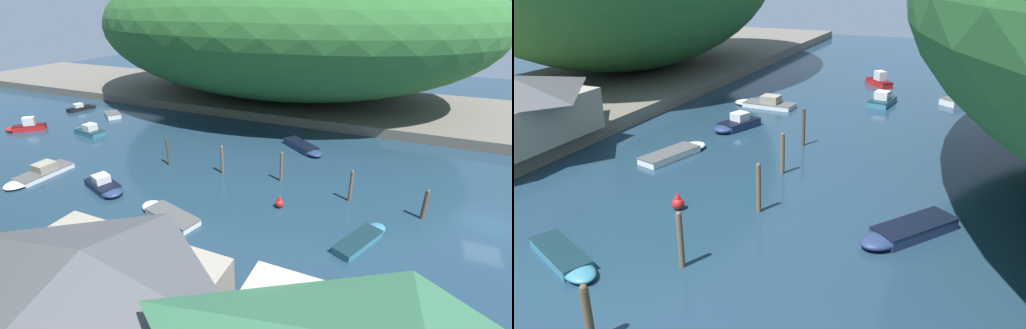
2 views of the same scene
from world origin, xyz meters
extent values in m
plane|color=#1E384C|center=(0.00, 30.00, 0.00)|extent=(130.00, 130.00, 0.00)
cube|color=#666056|center=(26.66, 30.00, 0.61)|extent=(22.00, 120.00, 1.21)
ellipsoid|color=#2D662D|center=(27.76, 26.14, 11.52)|extent=(42.76, 59.87, 20.61)
cube|color=gray|center=(-18.60, 17.99, 2.74)|extent=(7.13, 9.82, 3.05)
pyramid|color=#4C4C51|center=(-18.60, 17.99, 5.02)|extent=(7.70, 10.61, 1.53)
cube|color=navy|center=(-7.11, 29.99, 0.31)|extent=(2.80, 3.85, 0.61)
ellipsoid|color=navy|center=(-7.69, 28.36, 0.31)|extent=(2.14, 2.19, 0.61)
cube|color=black|center=(-7.11, 29.99, 0.63)|extent=(2.86, 3.93, 0.03)
cube|color=silver|center=(-7.07, 30.09, 0.95)|extent=(1.55, 1.55, 0.69)
cube|color=black|center=(9.92, 52.24, 0.24)|extent=(3.68, 2.02, 0.48)
ellipsoid|color=black|center=(11.61, 51.82, 0.24)|extent=(1.97, 1.54, 0.48)
cube|color=black|center=(9.92, 52.24, 0.50)|extent=(3.75, 2.06, 0.03)
cube|color=silver|center=(9.81, 52.27, 0.79)|extent=(1.39, 1.12, 0.61)
cube|color=red|center=(0.76, 50.53, 0.32)|extent=(3.42, 3.57, 0.64)
ellipsoid|color=red|center=(-0.47, 51.87, 0.32)|extent=(2.14, 2.18, 0.64)
cube|color=#450A0A|center=(0.76, 50.53, 0.66)|extent=(3.49, 3.64, 0.03)
cube|color=silver|center=(0.84, 50.44, 1.17)|extent=(1.53, 1.56, 1.05)
cube|color=navy|center=(8.76, 17.01, 0.31)|extent=(4.06, 4.59, 0.61)
ellipsoid|color=navy|center=(7.39, 15.23, 0.31)|extent=(2.63, 2.75, 0.61)
cube|color=black|center=(8.76, 17.01, 0.63)|extent=(4.14, 4.68, 0.03)
cube|color=teal|center=(2.64, 42.08, 0.29)|extent=(2.32, 3.83, 0.57)
ellipsoid|color=teal|center=(2.88, 43.87, 0.29)|extent=(1.99, 2.03, 0.57)
cube|color=#132A33|center=(2.64, 42.08, 0.59)|extent=(2.37, 3.90, 0.03)
cube|color=silver|center=(2.62, 41.97, 0.98)|extent=(1.45, 1.43, 0.81)
cube|color=teal|center=(-6.07, 8.56, 0.23)|extent=(4.23, 2.91, 0.47)
ellipsoid|color=teal|center=(-4.24, 7.72, 0.23)|extent=(2.37, 2.00, 0.47)
cube|color=#132A33|center=(-6.07, 8.56, 0.48)|extent=(4.31, 2.97, 0.03)
cube|color=white|center=(-7.28, 37.16, 0.21)|extent=(4.93, 2.33, 0.41)
ellipsoid|color=white|center=(-9.70, 37.28, 0.21)|extent=(2.51, 2.11, 0.41)
cube|color=#525252|center=(-7.28, 37.16, 0.43)|extent=(5.03, 2.38, 0.03)
cube|color=#9E937F|center=(-7.13, 37.15, 0.78)|extent=(1.76, 1.55, 0.74)
cube|color=white|center=(9.31, 45.06, 0.31)|extent=(3.05, 3.35, 0.63)
ellipsoid|color=white|center=(10.11, 46.24, 0.31)|extent=(2.18, 2.12, 0.63)
cube|color=#525252|center=(9.31, 45.06, 0.64)|extent=(3.11, 3.42, 0.03)
cube|color=white|center=(-8.56, 21.64, 0.23)|extent=(2.75, 4.69, 0.46)
ellipsoid|color=white|center=(-8.00, 23.77, 0.23)|extent=(2.11, 2.54, 0.46)
cube|color=#525252|center=(-8.56, 21.64, 0.48)|extent=(2.81, 4.79, 0.03)
cylinder|color=brown|center=(-0.95, 4.64, 1.13)|extent=(0.32, 0.32, 2.25)
sphere|color=brown|center=(-0.95, 4.64, 2.31)|extent=(0.29, 0.29, 0.29)
cylinder|color=brown|center=(-0.52, 10.09, 1.29)|extent=(0.27, 0.27, 2.58)
sphere|color=brown|center=(-0.52, 10.09, 2.63)|extent=(0.24, 0.24, 0.24)
cylinder|color=brown|center=(0.52, 16.38, 1.34)|extent=(0.26, 0.26, 2.69)
sphere|color=brown|center=(0.52, 16.38, 2.74)|extent=(0.24, 0.24, 0.24)
cylinder|color=brown|center=(-0.22, 21.99, 1.31)|extent=(0.28, 0.28, 2.62)
sphere|color=brown|center=(-0.22, 21.99, 2.67)|extent=(0.25, 0.25, 0.25)
cylinder|color=#4C3D2D|center=(-0.72, 27.78, 1.38)|extent=(0.24, 0.24, 2.75)
sphere|color=#4C3D2D|center=(-0.72, 27.78, 2.80)|extent=(0.22, 0.22, 0.22)
sphere|color=red|center=(-3.74, 14.96, 0.35)|extent=(0.69, 0.69, 0.69)
cone|color=red|center=(-3.74, 14.96, 0.87)|extent=(0.35, 0.35, 0.35)
cylinder|color=#282D3D|center=(-16.97, 17.94, 1.64)|extent=(0.13, 0.13, 0.85)
cylinder|color=#282D3D|center=(-16.91, 18.11, 1.64)|extent=(0.13, 0.13, 0.85)
cube|color=#2D2D33|center=(-16.94, 18.02, 2.37)|extent=(0.34, 0.43, 0.62)
sphere|color=tan|center=(-16.94, 18.02, 2.79)|extent=(0.22, 0.22, 0.22)
camera|label=1|loc=(-25.63, 7.36, 14.48)|focal=24.00mm
camera|label=2|loc=(10.32, -6.19, 12.48)|focal=35.00mm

